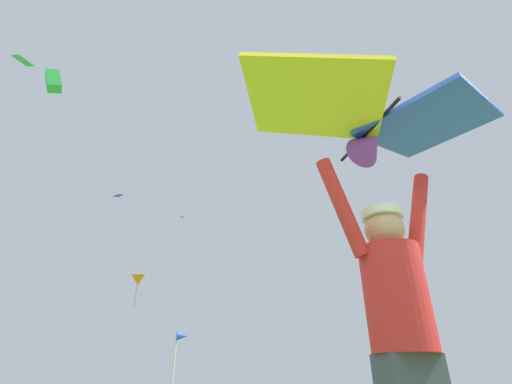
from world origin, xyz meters
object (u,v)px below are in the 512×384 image
(marker_flag, at_px, (181,341))
(distant_kite_orange_far_center, at_px, (138,280))
(kite_flyer_person, at_px, (402,329))
(distant_kite_green_high_left, at_px, (23,60))
(held_stunt_kite, at_px, (373,120))
(distant_kite_orange_low_left, at_px, (182,217))
(distant_kite_white_high_right, at_px, (413,133))
(distant_kite_green_low_right, at_px, (53,81))
(distant_kite_blue_mid_left, at_px, (118,195))

(marker_flag, bearing_deg, distant_kite_orange_far_center, 94.98)
(kite_flyer_person, height_order, distant_kite_green_high_left, distant_kite_green_high_left)
(kite_flyer_person, relative_size, distant_kite_orange_far_center, 0.64)
(distant_kite_green_high_left, bearing_deg, distant_kite_orange_far_center, 72.35)
(held_stunt_kite, height_order, distant_kite_orange_low_left, distant_kite_orange_low_left)
(held_stunt_kite, bearing_deg, kite_flyer_person, 89.85)
(distant_kite_orange_far_center, relative_size, distant_kite_orange_low_left, 5.04)
(kite_flyer_person, distance_m, distant_kite_white_high_right, 18.49)
(distant_kite_orange_low_left, distance_m, distant_kite_green_high_left, 23.59)
(kite_flyer_person, bearing_deg, distant_kite_green_low_right, 115.77)
(marker_flag, bearing_deg, distant_kite_blue_mid_left, 104.37)
(distant_kite_green_high_left, relative_size, distant_kite_white_high_right, 0.54)
(distant_kite_orange_far_center, distance_m, distant_kite_white_high_right, 25.46)
(distant_kite_blue_mid_left, relative_size, marker_flag, 0.35)
(distant_kite_orange_far_center, bearing_deg, distant_kite_green_high_left, -107.65)
(kite_flyer_person, distance_m, distant_kite_blue_mid_left, 28.04)
(held_stunt_kite, relative_size, distant_kite_orange_low_left, 3.25)
(distant_kite_green_low_right, bearing_deg, distant_kite_orange_low_left, 57.35)
(distant_kite_orange_far_center, height_order, distant_kite_blue_mid_left, distant_kite_blue_mid_left)
(distant_kite_green_low_right, relative_size, marker_flag, 0.86)
(kite_flyer_person, relative_size, distant_kite_green_high_left, 2.17)
(kite_flyer_person, height_order, distant_kite_orange_low_left, distant_kite_orange_low_left)
(distant_kite_white_high_right, bearing_deg, kite_flyer_person, -135.36)
(distant_kite_blue_mid_left, relative_size, distant_kite_green_low_right, 0.40)
(distant_kite_orange_low_left, relative_size, distant_kite_green_high_left, 0.68)
(kite_flyer_person, xyz_separation_m, distant_kite_orange_low_left, (0.99, 34.67, 15.28))
(marker_flag, bearing_deg, distant_kite_green_high_left, 149.44)
(distant_kite_green_low_right, bearing_deg, distant_kite_orange_far_center, 63.10)
(marker_flag, bearing_deg, distant_kite_green_low_right, 129.78)
(kite_flyer_person, bearing_deg, distant_kite_orange_low_left, 88.37)
(kite_flyer_person, distance_m, held_stunt_kite, 1.32)
(distant_kite_green_high_left, xyz_separation_m, distant_kite_blue_mid_left, (3.88, 11.65, -0.95))
(distant_kite_green_high_left, relative_size, distant_kite_green_low_right, 0.57)
(distant_kite_green_high_left, height_order, marker_flag, distant_kite_green_high_left)
(distant_kite_orange_far_center, height_order, marker_flag, distant_kite_orange_far_center)
(distant_kite_orange_far_center, xyz_separation_m, distant_kite_green_high_left, (-6.02, -18.92, 5.55))
(distant_kite_orange_far_center, relative_size, distant_kite_white_high_right, 1.82)
(distant_kite_green_high_left, bearing_deg, marker_flag, -30.56)
(distant_kite_green_high_left, bearing_deg, distant_kite_blue_mid_left, 71.58)
(distant_kite_green_low_right, xyz_separation_m, marker_flag, (8.75, -10.52, -16.45))
(distant_kite_green_low_right, bearing_deg, held_stunt_kite, -64.33)
(held_stunt_kite, bearing_deg, distant_kite_white_high_right, 44.87)
(held_stunt_kite, distance_m, distant_kite_green_high_left, 19.70)
(held_stunt_kite, xyz_separation_m, distant_kite_green_high_left, (-8.45, 13.24, 11.89))
(held_stunt_kite, height_order, distant_kite_blue_mid_left, distant_kite_blue_mid_left)
(distant_kite_green_high_left, xyz_separation_m, marker_flag, (8.09, -4.78, -12.56))
(distant_kite_green_high_left, height_order, distant_kite_green_low_right, distant_kite_green_low_right)
(distant_kite_green_high_left, bearing_deg, held_stunt_kite, -57.43)
(kite_flyer_person, distance_m, distant_kite_orange_low_left, 37.90)
(distant_kite_orange_low_left, bearing_deg, distant_kite_green_high_left, -113.69)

